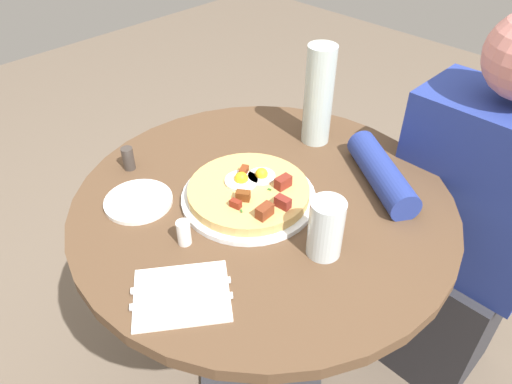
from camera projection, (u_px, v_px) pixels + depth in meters
ground_plane at (261, 379)px, 1.54m from camera, size 6.00×6.00×0.00m
dining_table at (263, 255)px, 1.18m from camera, size 0.85×0.85×0.75m
person_seated at (460, 243)px, 1.31m from camera, size 0.47×0.47×1.14m
pizza_plate at (249, 197)px, 1.06m from camera, size 0.30×0.30×0.01m
breakfast_pizza at (249, 191)px, 1.05m from camera, size 0.27×0.27×0.05m
bread_plate at (138, 201)px, 1.05m from camera, size 0.15×0.15×0.01m
napkin at (182, 295)px, 0.85m from camera, size 0.21×0.22×0.00m
fork at (181, 285)px, 0.87m from camera, size 0.12×0.15×0.00m
knife at (182, 301)px, 0.84m from camera, size 0.12×0.15×0.00m
water_glass at (326, 228)px, 0.90m from camera, size 0.07×0.07×0.12m
water_bottle at (319, 96)px, 1.18m from camera, size 0.07×0.07×0.25m
salt_shaker at (184, 233)px, 0.94m from camera, size 0.03×0.03×0.05m
pepper_shaker at (128, 158)px, 1.14m from camera, size 0.03×0.03×0.06m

